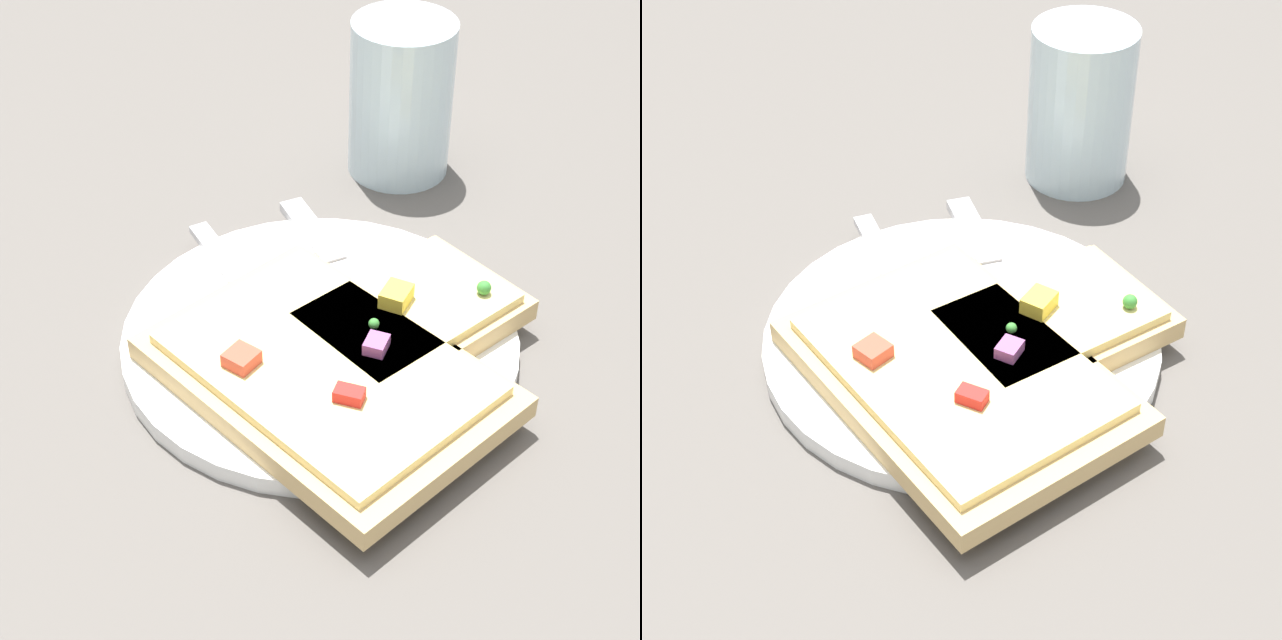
% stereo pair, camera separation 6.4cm
% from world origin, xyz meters
% --- Properties ---
extents(ground_plane, '(4.00, 4.00, 0.00)m').
position_xyz_m(ground_plane, '(0.00, 0.00, 0.00)').
color(ground_plane, '#56514C').
extents(plate, '(0.24, 0.24, 0.01)m').
position_xyz_m(plate, '(0.00, 0.00, 0.01)').
color(plate, white).
rests_on(plate, ground).
extents(fork, '(0.16, 0.16, 0.01)m').
position_xyz_m(fork, '(-0.00, 0.03, 0.01)').
color(fork, '#B7B7BC').
rests_on(fork, plate).
extents(knife, '(0.16, 0.14, 0.01)m').
position_xyz_m(knife, '(0.06, 0.00, 0.01)').
color(knife, '#B7B7BC').
rests_on(knife, plate).
extents(pizza_slice_main, '(0.22, 0.24, 0.03)m').
position_xyz_m(pizza_slice_main, '(-0.04, -0.02, 0.02)').
color(pizza_slice_main, tan).
rests_on(pizza_slice_main, plate).
extents(pizza_slice_corner, '(0.16, 0.15, 0.03)m').
position_xyz_m(pizza_slice_corner, '(0.02, -0.05, 0.02)').
color(pizza_slice_corner, tan).
rests_on(pizza_slice_corner, plate).
extents(crumb_scatter, '(0.03, 0.02, 0.01)m').
position_xyz_m(crumb_scatter, '(-0.01, 0.06, 0.02)').
color(crumb_scatter, tan).
rests_on(crumb_scatter, plate).
extents(drinking_glass, '(0.08, 0.08, 0.12)m').
position_xyz_m(drinking_glass, '(0.21, -0.00, 0.06)').
color(drinking_glass, silver).
rests_on(drinking_glass, ground).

